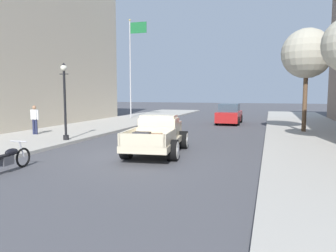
{
  "coord_description": "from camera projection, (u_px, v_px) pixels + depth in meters",
  "views": [
    {
      "loc": [
        4.72,
        -11.55,
        2.51
      ],
      "look_at": [
        0.28,
        2.48,
        1.0
      ],
      "focal_mm": 34.54,
      "sensor_mm": 36.0,
      "label": 1
    }
  ],
  "objects": [
    {
      "name": "hotrod_truck_cream",
      "position": [
        159.0,
        135.0,
        13.63
      ],
      "size": [
        2.55,
        5.07,
        1.58
      ],
      "color": "beige",
      "rests_on": "ground"
    },
    {
      "name": "street_lamp_near",
      "position": [
        65.0,
        95.0,
        16.09
      ],
      "size": [
        0.5,
        0.32,
        3.85
      ],
      "color": "black",
      "rests_on": "sidewalk_left"
    },
    {
      "name": "pedestrian_sidewalk_left",
      "position": [
        35.0,
        118.0,
        18.4
      ],
      "size": [
        0.53,
        0.22,
        1.65
      ],
      "color": "#232847",
      "rests_on": "sidewalk_left"
    },
    {
      "name": "car_background_red",
      "position": [
        229.0,
        114.0,
        26.28
      ],
      "size": [
        1.89,
        4.31,
        1.65
      ],
      "color": "#AD1E1E",
      "rests_on": "ground"
    },
    {
      "name": "street_tree_second",
      "position": [
        307.0,
        54.0,
        19.4
      ],
      "size": [
        2.98,
        2.98,
        6.22
      ],
      "color": "brown",
      "rests_on": "sidewalk_right"
    },
    {
      "name": "motorcycle_parked",
      "position": [
        7.0,
        159.0,
        10.21
      ],
      "size": [
        0.62,
        2.12,
        0.93
      ],
      "color": "black",
      "rests_on": "ground"
    },
    {
      "name": "ground_plane",
      "position": [
        142.0,
        157.0,
        12.63
      ],
      "size": [
        140.0,
        140.0,
        0.0
      ],
      "primitive_type": "plane",
      "color": "#47474C"
    },
    {
      "name": "flagpole",
      "position": [
        132.0,
        58.0,
        30.22
      ],
      "size": [
        1.74,
        0.16,
        9.16
      ],
      "color": "#B2B2B7",
      "rests_on": "sidewalk_left"
    }
  ]
}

